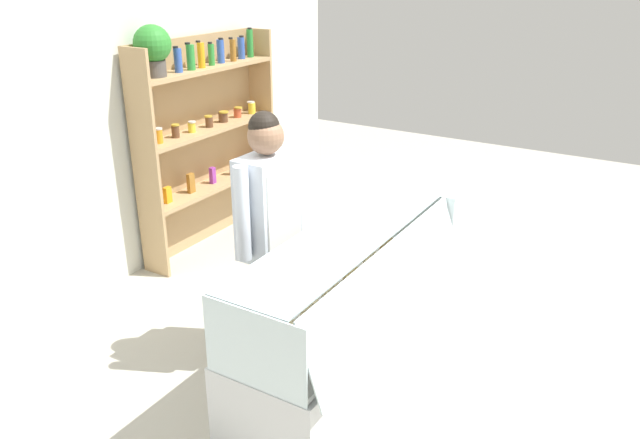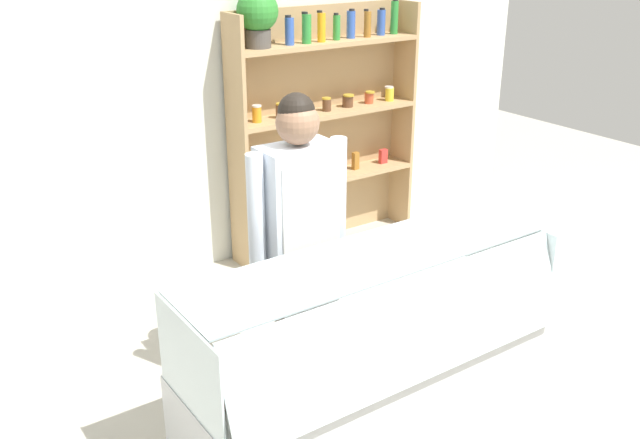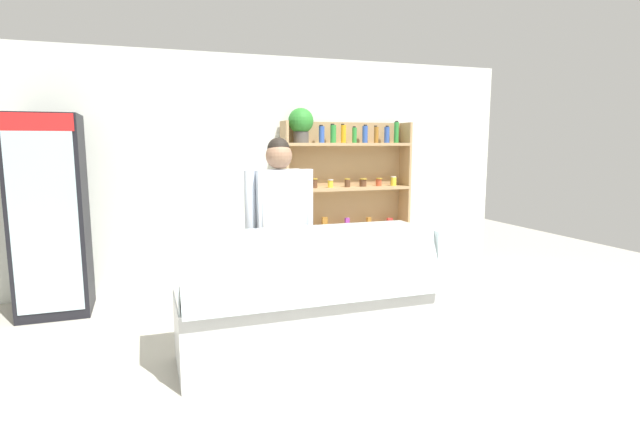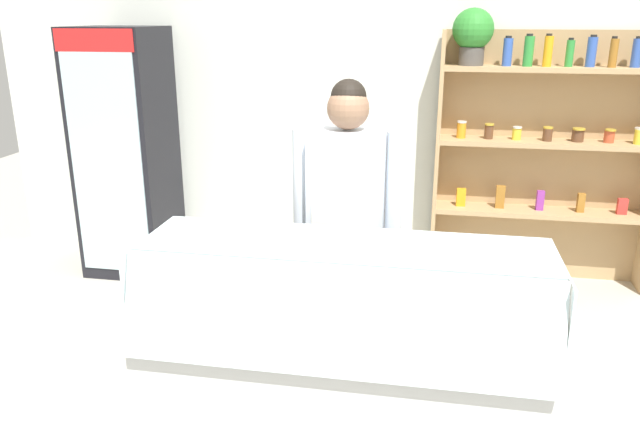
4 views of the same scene
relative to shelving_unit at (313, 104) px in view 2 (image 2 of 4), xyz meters
name	(u,v)px [view 2 (image 2 of 4)]	position (x,y,z in m)	size (l,w,h in m)	color
ground_plane	(368,422)	(-1.09, -2.13, -1.20)	(12.00, 12.00, 0.00)	#B7B2A3
back_wall	(173,98)	(-1.09, 0.19, 0.15)	(6.80, 0.10, 2.70)	silver
shelving_unit	(313,104)	(0.00, 0.00, 0.00)	(1.64, 0.30, 2.09)	tan
deli_display_case	(369,382)	(-1.14, -2.18, -0.88)	(1.98, 0.72, 1.01)	silver
shop_clerk	(299,223)	(-1.20, -1.63, -0.17)	(0.61, 0.25, 1.73)	#4C4233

